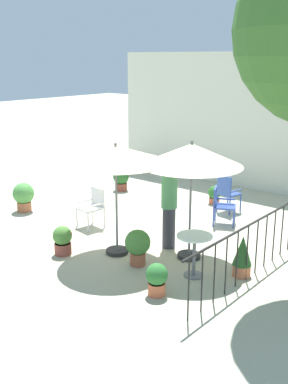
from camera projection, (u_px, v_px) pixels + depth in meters
name	position (u px, v px, depth m)	size (l,w,h in m)	color
ground_plane	(139.00, 226.00, 10.84)	(60.00, 60.00, 0.00)	#B0AD94
villa_facade	(244.00, 121.00, 13.76)	(8.77, 0.30, 3.89)	silver
terrace_railing	(271.00, 229.00, 8.68)	(0.03, 5.61, 1.01)	black
patio_umbrella_0	(192.00, 156.00, 8.57)	(1.90, 1.90, 2.29)	#2D2D2D
patio_umbrella_1	(116.00, 156.00, 8.79)	(2.00, 2.00, 2.21)	#2D2D2D
cafe_table_0	(194.00, 248.00, 8.21)	(0.63, 0.63, 0.77)	white
patio_chair_0	(221.00, 203.00, 10.82)	(0.63, 0.61, 0.87)	#364DA1
patio_chair_1	(93.00, 205.00, 10.68)	(0.55, 0.54, 0.89)	white
patio_chair_2	(227.00, 191.00, 11.65)	(0.53, 0.52, 0.95)	#33509D
potted_plant_0	(242.00, 256.00, 8.25)	(0.34, 0.34, 0.75)	#C76E48
potted_plant_1	(121.00, 179.00, 13.66)	(0.46, 0.46, 0.64)	brown
potted_plant_2	(63.00, 239.00, 9.20)	(0.38, 0.38, 0.58)	brown
potted_plant_3	(24.00, 196.00, 11.77)	(0.53, 0.53, 0.73)	#AF623F
potted_plant_4	(214.00, 194.00, 12.43)	(0.35, 0.35, 0.48)	#B95A3D
potted_plant_5	(157.00, 278.00, 7.61)	(0.36, 0.36, 0.55)	#C4623E
potted_plant_6	(138.00, 245.00, 8.70)	(0.48, 0.48, 0.69)	#9B543A
standing_person	(169.00, 205.00, 9.38)	(0.45, 0.45, 1.74)	#33333D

